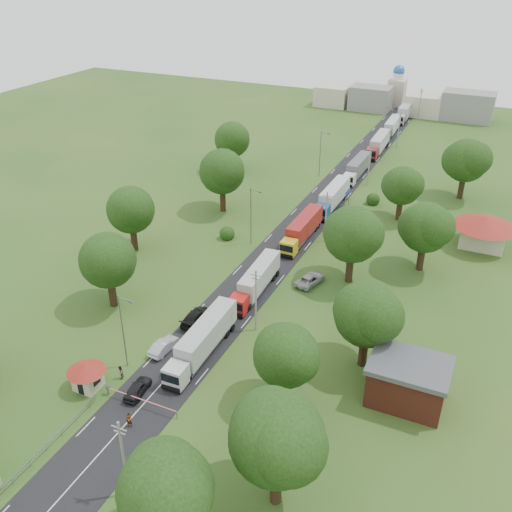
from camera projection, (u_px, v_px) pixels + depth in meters
The scene contains 46 objects.
ground at pixel (241, 294), 82.33m from camera, with size 260.00×260.00×0.00m, color #28531B.
road at pixel (292, 237), 98.27m from camera, with size 8.00×200.00×0.04m, color black.
boom_barrier at pixel (131, 396), 62.48m from camera, with size 9.22×0.35×1.18m.
guard_booth at pixel (87, 373), 64.00m from camera, with size 4.40×4.40×3.45m.
guard_rail at pixel (41, 457), 56.27m from camera, with size 0.10×17.00×1.70m, color slate, non-canonical shape.
info_sign at pixel (348, 195), 106.88m from camera, with size 0.12×3.10×4.10m.
pole_0 at pixel (124, 458), 50.18m from camera, with size 1.60×0.24×9.00m.
pole_1 at pixel (256, 300), 72.49m from camera, with size 1.60×0.24×9.00m.
pole_2 at pixel (326, 216), 94.81m from camera, with size 1.60×0.24×9.00m.
pole_3 at pixel (369, 164), 117.12m from camera, with size 1.60×0.24×9.00m.
pole_4 at pixel (399, 129), 139.43m from camera, with size 1.60×0.24×9.00m.
pole_5 at pixel (420, 103), 161.75m from camera, with size 1.60×0.24×9.00m.
lamp_0 at pixel (124, 328), 65.67m from camera, with size 2.03×0.22×10.00m.
lamp_1 at pixel (252, 214), 93.57m from camera, with size 2.03×0.22×10.00m.
lamp_2 at pixel (321, 152), 121.46m from camera, with size 2.03×0.22×10.00m.
tree_0 at pixel (167, 489), 44.32m from camera, with size 8.80×8.80×11.07m.
tree_1 at pixel (278, 437), 48.22m from camera, with size 9.60×9.60×12.05m.
tree_2 at pixel (286, 355), 59.82m from camera, with size 8.00×8.00×10.10m.
tree_3 at pixel (368, 314), 65.31m from camera, with size 8.80×8.80×11.07m.
tree_4 at pixel (353, 234), 81.92m from camera, with size 9.60×9.60×12.05m.
tree_5 at pixel (426, 227), 85.30m from camera, with size 8.80×8.80×11.07m.
tree_6 at pixel (402, 185), 101.69m from camera, with size 8.00×8.00×10.10m.
tree_7 at pixel (466, 160), 109.78m from camera, with size 9.60×9.60×12.05m.
tree_10 at pixel (108, 260), 76.49m from camera, with size 8.80×8.80×11.07m.
tree_11 at pixel (131, 209), 91.00m from camera, with size 8.80×8.80×11.07m.
tree_12 at pixel (222, 171), 104.46m from camera, with size 9.60×9.60×12.05m.
tree_13 at pixel (232, 139), 123.61m from camera, with size 8.80×8.80×11.07m.
house_brick at pixel (408, 381), 62.00m from camera, with size 8.60×6.60×5.20m.
house_cream at pixel (485, 227), 93.54m from camera, with size 10.08×10.08×5.80m.
distant_town at pixel (406, 102), 168.07m from camera, with size 52.00×8.00×8.00m.
church at pixel (397, 88), 175.23m from camera, with size 5.00×5.00×12.30m.
truck_0 at pixel (203, 340), 69.28m from camera, with size 2.82×14.76×4.09m.
truck_1 at pixel (257, 280), 81.80m from camera, with size 2.92×13.87×3.83m.
truck_2 at pixel (302, 229), 96.36m from camera, with size 2.51×14.37×3.99m.
truck_3 at pixel (333, 197), 108.45m from camera, with size 2.54×14.79×4.10m.
truck_4 at pixel (357, 168), 122.87m from camera, with size 2.55×13.94×3.86m.
truck_5 at pixel (379, 144), 137.10m from camera, with size 2.93×14.81×4.10m.
truck_6 at pixel (391, 127), 150.37m from camera, with size 2.73×13.75×3.80m.
truck_7 at pixel (405, 112), 163.16m from camera, with size 3.06×15.13×4.19m.
car_lane_front at pixel (138, 388), 63.81m from camera, with size 1.75×4.34×1.48m, color black.
car_lane_mid at pixel (164, 346), 70.47m from camera, with size 1.63×4.67×1.54m, color #ACAFB5.
car_lane_rear at pixel (196, 317), 75.95m from camera, with size 2.25×5.54×1.61m, color black.
car_verge_near at pixel (310, 279), 84.51m from camera, with size 2.51×5.45×1.51m, color #B1B1B1.
car_verge_far at pixel (345, 210), 106.26m from camera, with size 1.84×4.58×1.56m, color slate.
pedestrian_near at pixel (129, 420), 59.32m from camera, with size 0.64×0.42×1.77m, color gray.
pedestrian_booth at pixel (120, 373), 65.97m from camera, with size 0.82×0.64×1.69m, color gray.
Camera 1 is at (30.86, -62.32, 44.47)m, focal length 40.00 mm.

